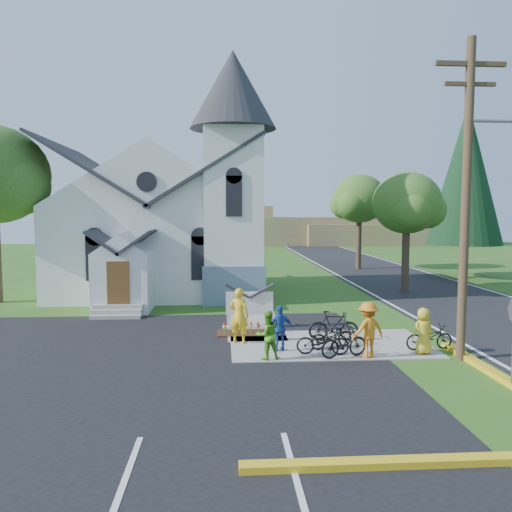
{
  "coord_description": "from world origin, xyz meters",
  "views": [
    {
      "loc": [
        -2.26,
        -16.64,
        4.69
      ],
      "look_at": [
        -0.82,
        5.0,
        2.8
      ],
      "focal_mm": 35.0,
      "sensor_mm": 36.0,
      "label": 1
    }
  ],
  "objects": [
    {
      "name": "bike_0",
      "position": [
        0.98,
        -0.83,
        0.5
      ],
      "size": [
        1.78,
        0.83,
        0.9
      ],
      "primitive_type": "imported",
      "rotation": [
        0.0,
        0.0,
        1.43
      ],
      "color": "black",
      "rests_on": "sidewalk"
    },
    {
      "name": "road",
      "position": [
        10.0,
        15.0,
        0.01
      ],
      "size": [
        8.0,
        90.0,
        0.02
      ],
      "primitive_type": "cube",
      "color": "black",
      "rests_on": "ground"
    },
    {
      "name": "sidewalk",
      "position": [
        1.5,
        0.5,
        0.03
      ],
      "size": [
        7.0,
        4.0,
        0.05
      ],
      "primitive_type": "cube",
      "color": "gray",
      "rests_on": "ground"
    },
    {
      "name": "cyclist_2",
      "position": [
        -0.36,
        -0.28,
        0.81
      ],
      "size": [
        0.95,
        0.55,
        1.53
      ],
      "primitive_type": "imported",
      "rotation": [
        0.0,
        0.0,
        3.34
      ],
      "color": "#2048A4",
      "rests_on": "sidewalk"
    },
    {
      "name": "conifer",
      "position": [
        15.0,
        18.0,
        7.39
      ],
      "size": [
        5.2,
        5.2,
        12.4
      ],
      "color": "#3C2C20",
      "rests_on": "ground"
    },
    {
      "name": "bike_2",
      "position": [
        1.44,
        -0.08,
        0.48
      ],
      "size": [
        1.74,
        1.16,
        0.87
      ],
      "primitive_type": "imported",
      "rotation": [
        0.0,
        0.0,
        1.96
      ],
      "color": "black",
      "rests_on": "sidewalk"
    },
    {
      "name": "tree_road_mid",
      "position": [
        9.0,
        24.0,
        5.78
      ],
      "size": [
        4.4,
        4.4,
        7.8
      ],
      "color": "#3C2C20",
      "rests_on": "ground"
    },
    {
      "name": "bike_4",
      "position": [
        4.7,
        -0.48,
        0.48
      ],
      "size": [
        1.7,
        0.73,
        0.87
      ],
      "primitive_type": "imported",
      "rotation": [
        0.0,
        0.0,
        1.67
      ],
      "color": "black",
      "rests_on": "sidewalk"
    },
    {
      "name": "utility_pole",
      "position": [
        5.36,
        -1.5,
        5.4
      ],
      "size": [
        3.45,
        0.28,
        10.0
      ],
      "color": "#462F23",
      "rests_on": "ground"
    },
    {
      "name": "cyclist_4",
      "position": [
        4.3,
        -0.96,
        0.82
      ],
      "size": [
        0.84,
        0.66,
        1.53
      ],
      "primitive_type": "imported",
      "rotation": [
        0.0,
        0.0,
        3.39
      ],
      "color": "gold",
      "rests_on": "sidewalk"
    },
    {
      "name": "church_sign",
      "position": [
        -1.2,
        3.2,
        1.03
      ],
      "size": [
        2.2,
        0.4,
        1.7
      ],
      "color": "gray",
      "rests_on": "ground"
    },
    {
      "name": "flower_bed",
      "position": [
        -1.2,
        2.3,
        0.04
      ],
      "size": [
        2.6,
        1.1,
        0.07
      ],
      "primitive_type": "cube",
      "color": "#35190E",
      "rests_on": "ground"
    },
    {
      "name": "cyclist_0",
      "position": [
        -1.7,
        0.86,
        1.04
      ],
      "size": [
        0.85,
        0.71,
        1.97
      ],
      "primitive_type": "imported",
      "rotation": [
        0.0,
        0.0,
        2.74
      ],
      "color": "yellow",
      "rests_on": "sidewalk"
    },
    {
      "name": "bike_1",
      "position": [
        1.73,
        0.91,
        0.6
      ],
      "size": [
        1.85,
        0.61,
        1.1
      ],
      "primitive_type": "imported",
      "rotation": [
        0.0,
        0.0,
        1.52
      ],
      "color": "black",
      "rests_on": "sidewalk"
    },
    {
      "name": "tree_road_near",
      "position": [
        8.5,
        12.0,
        5.21
      ],
      "size": [
        4.0,
        4.0,
        7.05
      ],
      "color": "#3C2C20",
      "rests_on": "ground"
    },
    {
      "name": "cyclist_1",
      "position": [
        -0.88,
        -1.2,
        0.82
      ],
      "size": [
        0.9,
        0.8,
        1.55
      ],
      "primitive_type": "imported",
      "rotation": [
        0.0,
        0.0,
        3.47
      ],
      "color": "#54AD20",
      "rests_on": "sidewalk"
    },
    {
      "name": "ground",
      "position": [
        0.0,
        0.0,
        0.0
      ],
      "size": [
        120.0,
        120.0,
        0.0
      ],
      "primitive_type": "plane",
      "color": "#305919",
      "rests_on": "ground"
    },
    {
      "name": "bike_3",
      "position": [
        1.6,
        -1.2,
        0.55
      ],
      "size": [
        1.72,
        0.96,
        1.0
      ],
      "primitive_type": "imported",
      "rotation": [
        0.0,
        0.0,
        1.88
      ],
      "color": "black",
      "rests_on": "sidewalk"
    },
    {
      "name": "distant_hills",
      "position": [
        3.36,
        56.33,
        2.17
      ],
      "size": [
        61.0,
        10.0,
        5.6
      ],
      "color": "olive",
      "rests_on": "ground"
    },
    {
      "name": "cyclist_3",
      "position": [
        2.37,
        -1.2,
        0.95
      ],
      "size": [
        1.31,
        1.0,
        1.79
      ],
      "primitive_type": "imported",
      "rotation": [
        0.0,
        0.0,
        3.46
      ],
      "color": "orange",
      "rests_on": "sidewalk"
    },
    {
      "name": "church",
      "position": [
        -5.48,
        12.48,
        5.25
      ],
      "size": [
        12.35,
        12.0,
        13.0
      ],
      "color": "silver",
      "rests_on": "ground"
    },
    {
      "name": "parking_lot",
      "position": [
        -7.0,
        -2.0,
        0.01
      ],
      "size": [
        20.0,
        16.0,
        0.02
      ],
      "primitive_type": "cube",
      "color": "black",
      "rests_on": "ground"
    }
  ]
}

